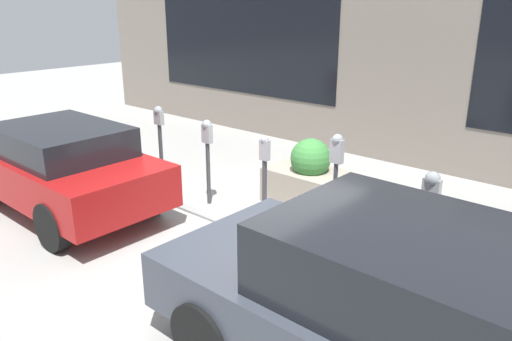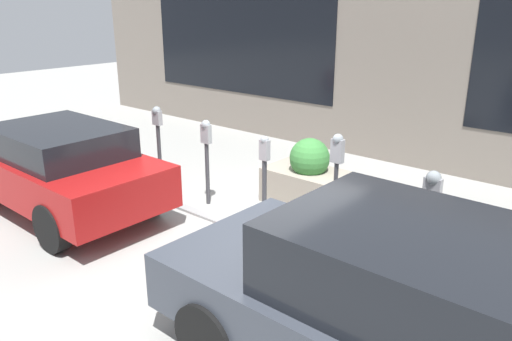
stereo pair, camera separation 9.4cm
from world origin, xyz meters
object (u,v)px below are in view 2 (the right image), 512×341
(parking_meter_nearest, at_px, (430,207))
(parking_meter_fourth, at_px, (207,146))
(parking_meter_second, at_px, (336,168))
(parked_car_middle, at_px, (58,166))
(parking_meter_middle, at_px, (264,170))
(parked_car_front, at_px, (398,306))
(parking_meter_farthest, at_px, (158,133))
(planter_box, at_px, (309,179))

(parking_meter_nearest, bearing_deg, parking_meter_fourth, -1.12)
(parking_meter_second, relative_size, parked_car_middle, 0.41)
(parking_meter_nearest, distance_m, parked_car_middle, 5.55)
(parking_meter_nearest, height_order, parking_meter_middle, parking_meter_nearest)
(parked_car_middle, bearing_deg, parking_meter_fourth, -131.83)
(parking_meter_nearest, bearing_deg, parking_meter_second, -2.43)
(parking_meter_middle, bearing_deg, parking_meter_fourth, -3.65)
(parked_car_front, distance_m, parked_car_middle, 5.78)
(parking_meter_second, distance_m, parking_meter_middle, 1.19)
(parking_meter_middle, distance_m, parking_meter_farthest, 2.42)
(parking_meter_farthest, distance_m, planter_box, 2.74)
(parking_meter_nearest, bearing_deg, planter_box, -25.03)
(parking_meter_second, xyz_separation_m, planter_box, (1.15, -1.09, -0.72))
(parking_meter_fourth, xyz_separation_m, parked_car_middle, (1.57, 1.73, -0.24))
(parked_car_front, bearing_deg, parking_meter_fourth, -23.69)
(parking_meter_middle, xyz_separation_m, parked_car_front, (-2.93, 1.81, -0.09))
(parked_car_front, xyz_separation_m, parked_car_middle, (5.77, -0.16, -0.05))
(parking_meter_second, height_order, planter_box, parking_meter_second)
(parking_meter_fourth, distance_m, parked_car_middle, 2.35)
(parking_meter_farthest, height_order, parked_car_front, parked_car_front)
(parking_meter_nearest, relative_size, parked_car_front, 0.34)
(parked_car_front, bearing_deg, parking_meter_middle, -31.19)
(parking_meter_nearest, xyz_separation_m, parking_meter_middle, (2.45, 0.01, -0.08))
(parking_meter_nearest, height_order, parked_car_middle, parking_meter_nearest)
(parking_meter_second, relative_size, parking_meter_middle, 1.15)
(parked_car_front, bearing_deg, planter_box, -44.84)
(parking_meter_fourth, relative_size, planter_box, 0.99)
(parking_meter_farthest, bearing_deg, parking_meter_nearest, 179.83)
(planter_box, bearing_deg, parking_meter_second, 136.70)
(parking_meter_middle, relative_size, parked_car_middle, 0.36)
(parked_car_middle, bearing_deg, parked_car_front, 178.74)
(parked_car_middle, bearing_deg, planter_box, -135.18)
(planter_box, distance_m, parked_car_front, 4.18)
(parking_meter_farthest, relative_size, parked_car_middle, 0.38)
(parking_meter_middle, relative_size, parked_car_front, 0.33)
(parking_meter_middle, relative_size, planter_box, 0.98)
(planter_box, height_order, parked_car_front, parked_car_front)
(parking_meter_nearest, bearing_deg, parking_meter_farthest, -0.17)
(planter_box, distance_m, parked_car_middle, 4.01)
(parking_meter_farthest, relative_size, planter_box, 1.05)
(parking_meter_nearest, bearing_deg, parked_car_middle, 17.40)
(parking_meter_second, relative_size, parked_car_front, 0.38)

